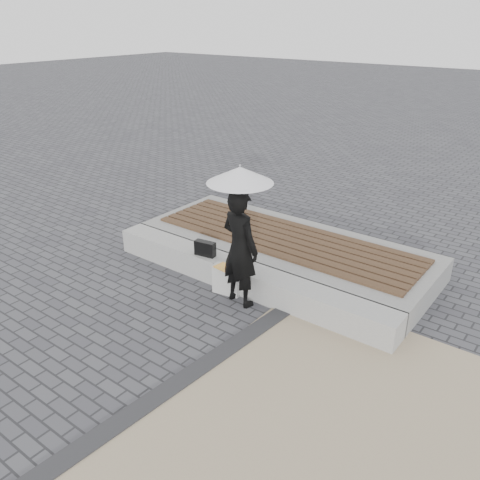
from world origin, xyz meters
name	(u,v)px	position (x,y,z in m)	size (l,w,h in m)	color
ground	(170,336)	(0.00, 0.00, 0.00)	(80.00, 80.00, 0.00)	#4A4B4F
edging_band	(186,378)	(0.75, -0.50, 0.02)	(0.25, 5.20, 0.04)	#2C2D2F
seating_ledge	(243,277)	(0.00, 1.60, 0.20)	(5.00, 0.45, 0.40)	#AEAEA9
timber_platform	(285,250)	(0.00, 2.80, 0.20)	(5.00, 2.00, 0.40)	gray
timber_decking	(285,238)	(0.00, 2.80, 0.42)	(4.60, 1.40, 0.04)	brown
woman	(240,248)	(0.20, 1.26, 0.87)	(0.64, 0.42, 1.74)	black
parasol	(240,175)	(0.20, 1.26, 1.95)	(0.91, 0.91, 1.16)	#AFB0B4
handbag	(205,248)	(-0.68, 1.52, 0.52)	(0.34, 0.12, 0.24)	black
canvas_tote	(227,280)	(-0.10, 1.35, 0.23)	(0.43, 0.18, 0.45)	beige
magazine	(225,267)	(-0.10, 1.30, 0.46)	(0.30, 0.22, 0.01)	#F66648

